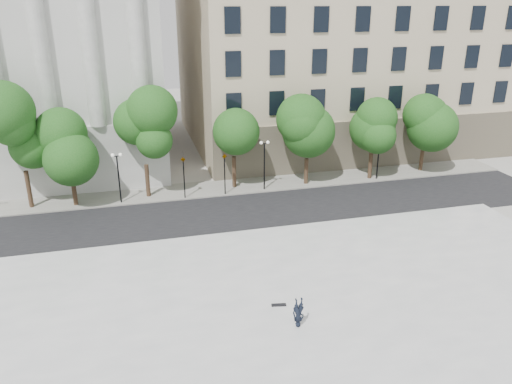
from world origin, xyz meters
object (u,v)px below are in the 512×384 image
traffic_light_east (224,154)px  skateboard (279,305)px  person_lying (298,322)px  traffic_light_west (183,158)px

traffic_light_east → skateboard: traffic_light_east is taller
person_lying → skateboard: 2.04m
traffic_light_east → person_lying: traffic_light_east is taller
traffic_light_east → person_lying: size_ratio=2.60×
traffic_light_west → skateboard: traffic_light_west is taller
skateboard → person_lying: bearing=-68.0°
traffic_light_east → traffic_light_west: bearing=180.0°
person_lying → traffic_light_east: bearing=91.5°
person_lying → skateboard: bearing=103.8°
traffic_light_west → person_lying: traffic_light_west is taller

